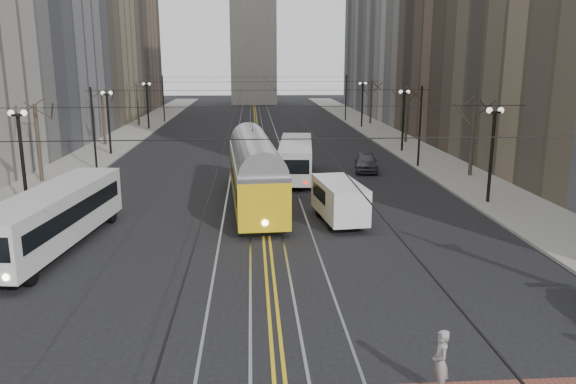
{
  "coord_description": "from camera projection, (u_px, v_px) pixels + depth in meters",
  "views": [
    {
      "loc": [
        -0.67,
        -14.39,
        8.55
      ],
      "look_at": [
        0.88,
        9.22,
        3.0
      ],
      "focal_mm": 35.0,
      "sensor_mm": 36.0,
      "label": 1
    }
  ],
  "objects": [
    {
      "name": "ground",
      "position": [
        278.0,
        369.0,
        15.97
      ],
      "size": [
        260.0,
        260.0,
        0.0
      ],
      "primitive_type": "plane",
      "color": "black",
      "rests_on": "ground"
    },
    {
      "name": "sidewalk_left",
      "position": [
        115.0,
        144.0,
        58.72
      ],
      "size": [
        5.0,
        140.0,
        0.15
      ],
      "primitive_type": "cube",
      "color": "gray",
      "rests_on": "ground"
    },
    {
      "name": "sidewalk_right",
      "position": [
        397.0,
        141.0,
        60.63
      ],
      "size": [
        5.0,
        140.0,
        0.15
      ],
      "primitive_type": "cube",
      "color": "gray",
      "rests_on": "ground"
    },
    {
      "name": "streetcar_rails",
      "position": [
        258.0,
        143.0,
        59.69
      ],
      "size": [
        4.8,
        130.0,
        0.02
      ],
      "primitive_type": "cube",
      "color": "gray",
      "rests_on": "ground"
    },
    {
      "name": "centre_lines",
      "position": [
        258.0,
        143.0,
        59.69
      ],
      "size": [
        0.42,
        130.0,
        0.01
      ],
      "primitive_type": "cube",
      "color": "gold",
      "rests_on": "ground"
    },
    {
      "name": "lamp_posts",
      "position": [
        260.0,
        137.0,
        43.26
      ],
      "size": [
        27.6,
        57.2,
        5.6
      ],
      "color": "black",
      "rests_on": "ground"
    },
    {
      "name": "street_trees",
      "position": [
        259.0,
        127.0,
        49.58
      ],
      "size": [
        31.68,
        53.28,
        5.6
      ],
      "color": "#382D23",
      "rests_on": "ground"
    },
    {
      "name": "trolley_wires",
      "position": [
        259.0,
        117.0,
        48.95
      ],
      "size": [
        25.96,
        120.0,
        6.6
      ],
      "color": "black",
      "rests_on": "ground"
    },
    {
      "name": "transit_bus",
      "position": [
        55.0,
        220.0,
        25.86
      ],
      "size": [
        3.64,
        11.35,
        2.79
      ],
      "primitive_type": "cube",
      "rotation": [
        0.0,
        0.0,
        -0.12
      ],
      "color": "silver",
      "rests_on": "ground"
    },
    {
      "name": "streetcar",
      "position": [
        255.0,
        178.0,
        33.75
      ],
      "size": [
        3.45,
        14.18,
        3.31
      ],
      "primitive_type": "cube",
      "rotation": [
        0.0,
        0.0,
        0.06
      ],
      "color": "yellow",
      "rests_on": "ground"
    },
    {
      "name": "rear_bus",
      "position": [
        296.0,
        160.0,
        41.57
      ],
      "size": [
        3.27,
        10.64,
        2.73
      ],
      "primitive_type": "cube",
      "rotation": [
        0.0,
        0.0,
        -0.1
      ],
      "color": "#BABABA",
      "rests_on": "ground"
    },
    {
      "name": "cargo_van",
      "position": [
        339.0,
        202.0,
        30.21
      ],
      "size": [
        2.52,
        5.25,
        2.24
      ],
      "primitive_type": "cube",
      "rotation": [
        0.0,
        0.0,
        0.12
      ],
      "color": "white",
      "rests_on": "ground"
    },
    {
      "name": "sedan_grey",
      "position": [
        366.0,
        162.0,
        44.47
      ],
      "size": [
        2.42,
        4.56,
        1.48
      ],
      "primitive_type": "imported",
      "rotation": [
        0.0,
        0.0,
        -0.16
      ],
      "color": "#44464D",
      "rests_on": "ground"
    },
    {
      "name": "pedestrian_b",
      "position": [
        440.0,
        362.0,
        14.57
      ],
      "size": [
        0.48,
        0.69,
        1.79
      ],
      "primitive_type": "imported",
      "rotation": [
        0.0,
        0.0,
        4.63
      ],
      "color": "gray",
      "rests_on": "crosswalk_band"
    }
  ]
}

